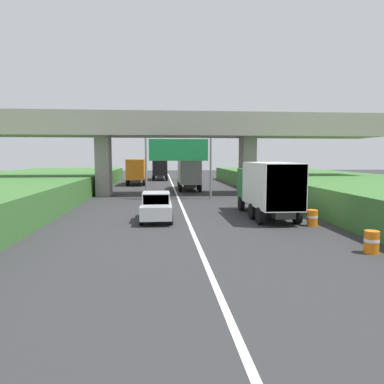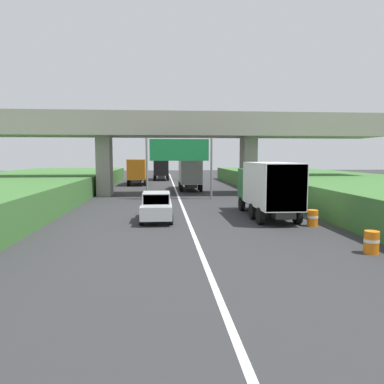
# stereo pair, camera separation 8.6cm
# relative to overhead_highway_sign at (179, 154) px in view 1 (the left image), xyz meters

# --- Properties ---
(lane_centre_stripe) EXTENTS (0.20, 100.05, 0.01)m
(lane_centre_stripe) POSITION_rel_overhead_highway_sign_xyz_m (0.00, -3.87, -4.01)
(lane_centre_stripe) COLOR white
(lane_centre_stripe) RESTS_ON ground
(overpass_bridge) EXTENTS (40.00, 4.80, 7.93)m
(overpass_bridge) POSITION_rel_overhead_highway_sign_xyz_m (0.00, 3.64, 1.98)
(overpass_bridge) COLOR gray
(overpass_bridge) RESTS_ON ground
(overhead_highway_sign) EXTENTS (5.88, 0.18, 5.43)m
(overhead_highway_sign) POSITION_rel_overhead_highway_sign_xyz_m (0.00, 0.00, 0.00)
(overhead_highway_sign) COLOR slate
(overhead_highway_sign) RESTS_ON ground
(speed_limit_sign) EXTENTS (0.60, 0.08, 2.23)m
(speed_limit_sign) POSITION_rel_overhead_highway_sign_xyz_m (7.40, -8.98, -2.54)
(speed_limit_sign) COLOR slate
(speed_limit_sign) RESTS_ON ground
(truck_green) EXTENTS (2.44, 7.30, 3.44)m
(truck_green) POSITION_rel_overhead_highway_sign_xyz_m (5.02, -9.67, -2.08)
(truck_green) COLOR black
(truck_green) RESTS_ON ground
(truck_red) EXTENTS (2.44, 7.30, 3.44)m
(truck_red) POSITION_rel_overhead_highway_sign_xyz_m (1.58, 9.02, -2.08)
(truck_red) COLOR black
(truck_red) RESTS_ON ground
(truck_orange) EXTENTS (2.44, 7.30, 3.44)m
(truck_orange) POSITION_rel_overhead_highway_sign_xyz_m (-4.84, 16.99, -2.08)
(truck_orange) COLOR black
(truck_orange) RESTS_ON ground
(truck_black) EXTENTS (2.44, 7.30, 3.44)m
(truck_black) POSITION_rel_overhead_highway_sign_xyz_m (-1.70, 26.65, -2.08)
(truck_black) COLOR black
(truck_black) RESTS_ON ground
(car_silver) EXTENTS (1.86, 4.10, 1.72)m
(car_silver) POSITION_rel_overhead_highway_sign_xyz_m (-1.86, -10.35, -3.16)
(car_silver) COLOR #B2B5B7
(car_silver) RESTS_ON ground
(construction_barrel_2) EXTENTS (0.57, 0.57, 0.90)m
(construction_barrel_2) POSITION_rel_overhead_highway_sign_xyz_m (6.66, -18.12, -3.56)
(construction_barrel_2) COLOR orange
(construction_barrel_2) RESTS_ON ground
(construction_barrel_3) EXTENTS (0.57, 0.57, 0.90)m
(construction_barrel_3) POSITION_rel_overhead_highway_sign_xyz_m (6.67, -12.66, -3.56)
(construction_barrel_3) COLOR orange
(construction_barrel_3) RESTS_ON ground
(construction_barrel_4) EXTENTS (0.57, 0.57, 0.90)m
(construction_barrel_4) POSITION_rel_overhead_highway_sign_xyz_m (6.65, -7.21, -3.56)
(construction_barrel_4) COLOR orange
(construction_barrel_4) RESTS_ON ground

